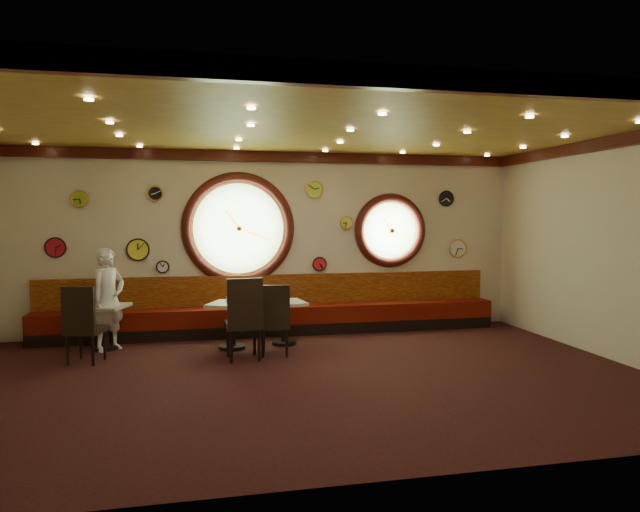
{
  "coord_description": "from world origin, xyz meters",
  "views": [
    {
      "loc": [
        -1.3,
        -7.11,
        2.07
      ],
      "look_at": [
        0.4,
        0.8,
        1.5
      ],
      "focal_mm": 32.0,
      "sensor_mm": 36.0,
      "label": 1
    }
  ],
  "objects_px": {
    "condiment_a_pepper": "(107,302)",
    "chair_b": "(244,313)",
    "table_b": "(232,320)",
    "table_c": "(284,317)",
    "condiment_c_salt": "(280,299)",
    "condiment_a_salt": "(102,302)",
    "table_a": "(105,322)",
    "condiment_c_pepper": "(288,298)",
    "waiter": "(108,299)",
    "condiment_c_bottle": "(288,295)",
    "condiment_b_pepper": "(236,300)",
    "condiment_b_bottle": "(237,297)",
    "condiment_b_salt": "(227,299)",
    "chair_c": "(275,315)",
    "condiment_a_bottle": "(109,298)",
    "chair_a": "(82,320)"
  },
  "relations": [
    {
      "from": "condiment_a_pepper",
      "to": "chair_b",
      "type": "bearing_deg",
      "value": -28.96
    },
    {
      "from": "table_b",
      "to": "table_c",
      "type": "xyz_separation_m",
      "value": [
        0.84,
        0.13,
        -0.02
      ]
    },
    {
      "from": "condiment_c_salt",
      "to": "condiment_a_salt",
      "type": "bearing_deg",
      "value": 174.79
    },
    {
      "from": "condiment_c_salt",
      "to": "condiment_a_pepper",
      "type": "distance_m",
      "value": 2.65
    },
    {
      "from": "table_a",
      "to": "condiment_c_pepper",
      "type": "bearing_deg",
      "value": -5.46
    },
    {
      "from": "waiter",
      "to": "table_c",
      "type": "bearing_deg",
      "value": -52.05
    },
    {
      "from": "condiment_a_salt",
      "to": "condiment_c_bottle",
      "type": "bearing_deg",
      "value": -3.11
    },
    {
      "from": "condiment_b_pepper",
      "to": "condiment_b_bottle",
      "type": "height_order",
      "value": "condiment_b_bottle"
    },
    {
      "from": "condiment_c_salt",
      "to": "table_b",
      "type": "bearing_deg",
      "value": -170.15
    },
    {
      "from": "condiment_b_salt",
      "to": "condiment_c_salt",
      "type": "bearing_deg",
      "value": 7.38
    },
    {
      "from": "condiment_b_bottle",
      "to": "waiter",
      "type": "height_order",
      "value": "waiter"
    },
    {
      "from": "table_c",
      "to": "chair_c",
      "type": "xyz_separation_m",
      "value": [
        -0.25,
        -0.74,
        0.17
      ]
    },
    {
      "from": "condiment_a_bottle",
      "to": "condiment_c_bottle",
      "type": "xyz_separation_m",
      "value": [
        2.79,
        -0.26,
        0.0
      ]
    },
    {
      "from": "condiment_a_salt",
      "to": "table_c",
      "type": "bearing_deg",
      "value": -5.13
    },
    {
      "from": "chair_a",
      "to": "chair_c",
      "type": "bearing_deg",
      "value": 14.45
    },
    {
      "from": "table_c",
      "to": "chair_a",
      "type": "height_order",
      "value": "chair_a"
    },
    {
      "from": "table_c",
      "to": "condiment_c_bottle",
      "type": "xyz_separation_m",
      "value": [
        0.08,
        0.1,
        0.34
      ]
    },
    {
      "from": "condiment_a_bottle",
      "to": "chair_a",
      "type": "bearing_deg",
      "value": -102.47
    },
    {
      "from": "table_a",
      "to": "condiment_b_bottle",
      "type": "relative_size",
      "value": 5.3
    },
    {
      "from": "table_c",
      "to": "condiment_c_bottle",
      "type": "relative_size",
      "value": 4.4
    },
    {
      "from": "condiment_a_salt",
      "to": "waiter",
      "type": "bearing_deg",
      "value": -34.91
    },
    {
      "from": "table_b",
      "to": "condiment_b_bottle",
      "type": "distance_m",
      "value": 0.36
    },
    {
      "from": "table_b",
      "to": "chair_c",
      "type": "relative_size",
      "value": 1.32
    },
    {
      "from": "waiter",
      "to": "chair_b",
      "type": "bearing_deg",
      "value": -77.11
    },
    {
      "from": "condiment_a_salt",
      "to": "condiment_b_bottle",
      "type": "xyz_separation_m",
      "value": [
        2.05,
        -0.34,
        0.06
      ]
    },
    {
      "from": "table_a",
      "to": "table_c",
      "type": "distance_m",
      "value": 2.78
    },
    {
      "from": "condiment_a_salt",
      "to": "condiment_b_bottle",
      "type": "height_order",
      "value": "condiment_b_bottle"
    },
    {
      "from": "table_a",
      "to": "condiment_a_pepper",
      "type": "xyz_separation_m",
      "value": [
        0.05,
        -0.04,
        0.3
      ]
    },
    {
      "from": "table_c",
      "to": "condiment_a_pepper",
      "type": "bearing_deg",
      "value": 175.89
    },
    {
      "from": "chair_b",
      "to": "condiment_a_bottle",
      "type": "xyz_separation_m",
      "value": [
        -2.0,
        1.27,
        0.1
      ]
    },
    {
      "from": "chair_b",
      "to": "condiment_c_salt",
      "type": "distance_m",
      "value": 1.12
    },
    {
      "from": "table_a",
      "to": "condiment_c_pepper",
      "type": "relative_size",
      "value": 7.04
    },
    {
      "from": "condiment_a_salt",
      "to": "chair_a",
      "type": "bearing_deg",
      "value": -98.3
    },
    {
      "from": "table_b",
      "to": "condiment_a_bottle",
      "type": "distance_m",
      "value": 1.96
    },
    {
      "from": "table_b",
      "to": "waiter",
      "type": "relative_size",
      "value": 0.55
    },
    {
      "from": "table_b",
      "to": "table_c",
      "type": "relative_size",
      "value": 1.2
    },
    {
      "from": "table_c",
      "to": "condiment_b_salt",
      "type": "height_order",
      "value": "condiment_b_salt"
    },
    {
      "from": "condiment_b_pepper",
      "to": "waiter",
      "type": "height_order",
      "value": "waiter"
    },
    {
      "from": "chair_a",
      "to": "condiment_a_pepper",
      "type": "relative_size",
      "value": 7.16
    },
    {
      "from": "condiment_b_salt",
      "to": "condiment_b_pepper",
      "type": "height_order",
      "value": "condiment_b_salt"
    },
    {
      "from": "chair_c",
      "to": "condiment_a_pepper",
      "type": "relative_size",
      "value": 6.94
    },
    {
      "from": "chair_a",
      "to": "waiter",
      "type": "relative_size",
      "value": 0.43
    },
    {
      "from": "chair_b",
      "to": "condiment_a_pepper",
      "type": "relative_size",
      "value": 7.78
    },
    {
      "from": "condiment_a_salt",
      "to": "waiter",
      "type": "xyz_separation_m",
      "value": [
        0.11,
        -0.07,
        0.05
      ]
    },
    {
      "from": "chair_a",
      "to": "condiment_a_salt",
      "type": "height_order",
      "value": "chair_a"
    },
    {
      "from": "chair_a",
      "to": "table_a",
      "type": "bearing_deg",
      "value": 96.3
    },
    {
      "from": "condiment_b_bottle",
      "to": "condiment_a_salt",
      "type": "bearing_deg",
      "value": 170.48
    },
    {
      "from": "table_a",
      "to": "waiter",
      "type": "relative_size",
      "value": 0.5
    },
    {
      "from": "condiment_b_salt",
      "to": "condiment_b_bottle",
      "type": "bearing_deg",
      "value": 4.66
    },
    {
      "from": "table_c",
      "to": "condiment_c_salt",
      "type": "xyz_separation_m",
      "value": [
        -0.07,
        0.0,
        0.3
      ]
    }
  ]
}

